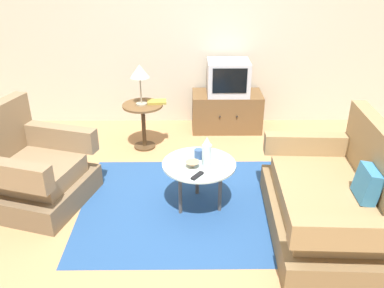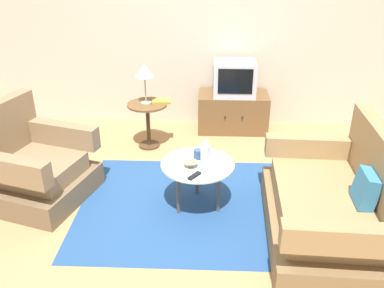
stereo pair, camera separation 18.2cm
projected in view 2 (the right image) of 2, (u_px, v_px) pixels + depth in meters
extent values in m
plane|color=#AD7F51|center=(192.00, 207.00, 4.02)|extent=(16.00, 16.00, 0.00)
cube|color=#BCB29E|center=(199.00, 25.00, 5.44)|extent=(9.00, 0.12, 2.70)
cube|color=navy|center=(197.00, 205.00, 4.05)|extent=(2.30, 1.78, 0.00)
cube|color=brown|center=(41.00, 186.00, 4.14)|extent=(1.13, 1.15, 0.24)
cube|color=#846B4C|center=(38.00, 168.00, 4.04)|extent=(0.91, 0.84, 0.18)
cube|color=#846B4C|center=(5.00, 169.00, 3.62)|extent=(0.90, 0.40, 0.23)
cube|color=#846B4C|center=(59.00, 133.00, 4.28)|extent=(0.90, 0.40, 0.23)
cube|color=brown|center=(322.00, 224.00, 3.59)|extent=(1.02, 1.59, 0.24)
cube|color=#93754C|center=(326.00, 204.00, 3.50)|extent=(0.87, 1.30, 0.18)
cube|color=#93754C|center=(383.00, 169.00, 3.30)|extent=(0.21, 1.55, 0.55)
cube|color=#93754C|center=(314.00, 147.00, 4.04)|extent=(0.95, 0.19, 0.21)
cube|color=#93754C|center=(351.00, 239.00, 2.78)|extent=(0.95, 0.19, 0.21)
cube|color=teal|center=(366.00, 189.00, 3.29)|extent=(0.17, 0.28, 0.29)
cylinder|color=#B2C6C1|center=(198.00, 164.00, 3.84)|extent=(0.69, 0.69, 0.02)
cylinder|color=#4C4742|center=(197.00, 174.00, 4.14)|extent=(0.04, 0.04, 0.45)
cylinder|color=#4C4742|center=(178.00, 192.00, 3.85)|extent=(0.04, 0.04, 0.45)
cylinder|color=#4C4742|center=(218.00, 191.00, 3.87)|extent=(0.04, 0.04, 0.45)
cylinder|color=brown|center=(147.00, 105.00, 4.98)|extent=(0.49, 0.49, 0.02)
cylinder|color=#47311C|center=(148.00, 126.00, 5.11)|extent=(0.05, 0.05, 0.55)
cylinder|color=#47311C|center=(149.00, 145.00, 5.23)|extent=(0.27, 0.27, 0.02)
cube|color=brown|center=(233.00, 112.00, 5.59)|extent=(0.93, 0.50, 0.51)
sphere|color=black|center=(225.00, 117.00, 5.35)|extent=(0.02, 0.02, 0.02)
sphere|color=black|center=(242.00, 118.00, 5.34)|extent=(0.02, 0.02, 0.02)
cube|color=#B7B7BC|center=(234.00, 78.00, 5.36)|extent=(0.54, 0.45, 0.45)
cube|color=black|center=(235.00, 82.00, 5.15)|extent=(0.44, 0.01, 0.32)
cylinder|color=#9E937A|center=(146.00, 103.00, 4.97)|extent=(0.13, 0.13, 0.02)
cylinder|color=#9E937A|center=(145.00, 90.00, 4.89)|extent=(0.02, 0.02, 0.32)
cone|color=beige|center=(144.00, 70.00, 4.79)|extent=(0.23, 0.23, 0.15)
cylinder|color=silver|center=(205.00, 155.00, 3.77)|extent=(0.09, 0.09, 0.20)
cone|color=silver|center=(205.00, 141.00, 3.71)|extent=(0.08, 0.08, 0.08)
cylinder|color=#335184|center=(198.00, 154.00, 3.91)|extent=(0.08, 0.08, 0.09)
torus|color=#335184|center=(203.00, 154.00, 3.90)|extent=(0.07, 0.01, 0.07)
cone|color=tan|center=(191.00, 164.00, 3.77)|extent=(0.13, 0.13, 0.05)
cube|color=black|center=(194.00, 176.00, 3.62)|extent=(0.12, 0.15, 0.02)
cube|color=#B2B2B7|center=(224.00, 162.00, 3.84)|extent=(0.11, 0.17, 0.02)
cube|color=olive|center=(162.00, 101.00, 5.01)|extent=(0.24, 0.16, 0.03)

